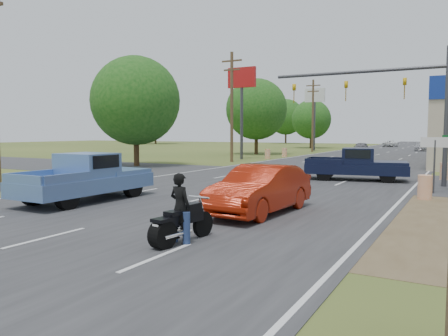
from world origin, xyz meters
The scene contains 26 objects.
ground centered at (0.00, 0.00, 0.00)m, with size 200.00×200.00×0.00m, color #435522.
main_road centered at (0.00, 40.00, 0.01)m, with size 15.00×180.00×0.02m, color #2D2D30.
cross_road centered at (0.00, 18.00, 0.01)m, with size 120.00×10.00×0.02m, color #2D2D30.
utility_pole_5 centered at (-9.50, 28.00, 5.32)m, with size 2.00×0.28×10.00m.
utility_pole_6 centered at (-9.50, 52.00, 5.32)m, with size 2.00×0.28×10.00m.
tree_0 centered at (-14.00, 20.00, 5.26)m, with size 7.14×7.14×8.84m.
tree_1 centered at (-13.50, 42.00, 5.57)m, with size 7.56×7.56×9.36m.
tree_2 centered at (-14.20, 66.00, 4.95)m, with size 6.72×6.72×8.32m.
tree_4 centered at (-55.00, 75.00, 6.82)m, with size 9.24×9.24×11.44m.
tree_6 centered at (-30.00, 95.00, 6.51)m, with size 8.82×8.82×10.92m.
barrel_0 centered at (8.00, 12.00, 0.50)m, with size 0.56×0.56×1.00m, color orange.
barrel_1 centered at (8.40, 20.50, 0.50)m, with size 0.56×0.56×1.00m, color orange.
barrel_2 centered at (-8.50, 34.00, 0.50)m, with size 0.56×0.56×1.00m, color orange.
barrel_3 centered at (-8.20, 38.00, 0.50)m, with size 0.56×0.56×1.00m, color orange.
pole_sign_left_near centered at (-10.50, 32.00, 7.17)m, with size 3.00×0.35×9.20m.
pole_sign_left_far centered at (-10.50, 56.00, 7.17)m, with size 3.00×0.35×9.20m.
lane_sign centered at (8.20, 14.00, 1.90)m, with size 1.20×0.08×2.52m.
signal_mast centered at (5.82, 17.00, 4.80)m, with size 9.12×0.40×7.00m.
red_convertible centered at (3.40, 5.86, 0.81)m, with size 1.72×4.92×1.62m, color maroon.
motorcycle centered at (3.33, 1.20, 0.49)m, with size 0.73×2.17×1.10m.
rider centered at (3.34, 1.26, 0.83)m, with size 0.60×0.40×1.66m, color black.
blue_pickup centered at (-3.77, 5.05, 0.97)m, with size 2.24×5.78×1.91m.
navy_pickup centered at (4.09, 17.87, 0.93)m, with size 5.86×3.08×1.85m.
distant_car_grey centered at (-2.37, 49.81, 0.73)m, with size 1.71×4.26×1.45m, color slate.
distant_car_silver centered at (3.53, 62.59, 0.62)m, with size 1.73×4.25×1.23m, color #ABABB0.
distant_car_white centered at (-3.13, 79.74, 0.61)m, with size 2.01×4.36×1.21m, color white.
Camera 1 is at (9.42, -7.47, 2.75)m, focal length 35.00 mm.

